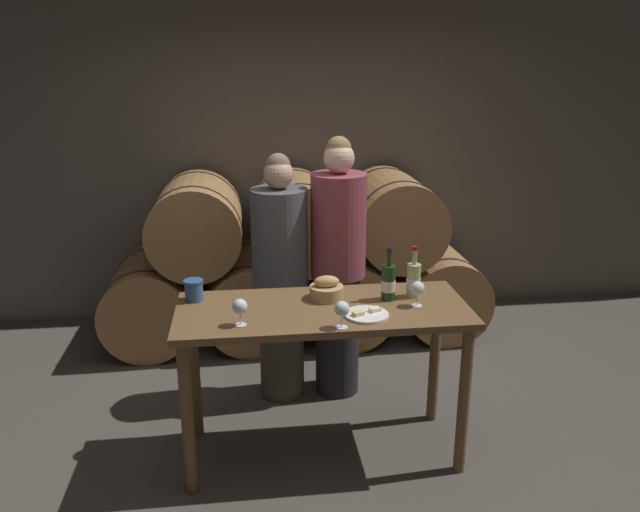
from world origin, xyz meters
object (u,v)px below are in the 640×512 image
object	(u,v)px
person_left	(280,279)
wine_glass_far_left	(240,307)
person_right	(338,269)
blue_crock	(194,289)
wine_bottle_white	(414,280)
wine_glass_left	(342,309)
cheese_plate	(366,314)
wine_glass_center	(418,289)
wine_bottle_red	(388,282)
bread_basket	(327,290)
tasting_table	(323,330)

from	to	relation	value
person_left	wine_glass_far_left	world-z (taller)	person_left
person_right	blue_crock	bearing A→B (deg)	-149.88
wine_bottle_white	wine_glass_left	xyz separation A→B (m)	(-0.46, -0.37, 0.00)
wine_bottle_white	cheese_plate	distance (m)	0.41
person_right	wine_glass_center	bearing A→B (deg)	-66.76
wine_bottle_red	wine_bottle_white	xyz separation A→B (m)	(0.15, 0.03, -0.00)
person_left	wine_glass_left	size ratio (longest dim) A/B	11.62
person_right	wine_glass_left	bearing A→B (deg)	-97.50
wine_bottle_white	bread_basket	size ratio (longest dim) A/B	1.56
wine_glass_center	tasting_table	bearing A→B (deg)	175.06
bread_basket	wine_bottle_red	bearing A→B (deg)	-9.36
bread_basket	cheese_plate	world-z (taller)	bread_basket
blue_crock	person_left	bearing A→B (deg)	45.25
wine_bottle_red	wine_bottle_white	world-z (taller)	wine_bottle_red
wine_bottle_red	wine_glass_far_left	bearing A→B (deg)	-162.87
person_right	wine_bottle_red	bearing A→B (deg)	-73.64
bread_basket	wine_glass_left	distance (m)	0.40
wine_bottle_white	wine_glass_center	world-z (taller)	wine_bottle_white
person_left	wine_bottle_white	bearing A→B (deg)	-40.37
blue_crock	wine_glass_center	xyz separation A→B (m)	(1.21, -0.23, 0.03)
wine_bottle_white	wine_glass_far_left	size ratio (longest dim) A/B	2.09
wine_bottle_white	bread_basket	distance (m)	0.49
person_right	wine_glass_center	xyz separation A→B (m)	(0.32, -0.75, 0.13)
person_right	blue_crock	world-z (taller)	person_right
wine_bottle_red	wine_glass_center	size ratio (longest dim) A/B	2.14
bread_basket	wine_glass_far_left	world-z (taller)	wine_glass_far_left
wine_glass_far_left	wine_glass_center	world-z (taller)	same
person_right	wine_glass_center	distance (m)	0.82
person_left	bread_basket	xyz separation A→B (m)	(0.22, -0.58, 0.13)
wine_bottle_white	cheese_plate	world-z (taller)	wine_bottle_white
tasting_table	wine_bottle_white	size ratio (longest dim) A/B	5.35
bread_basket	wine_bottle_white	bearing A→B (deg)	-3.39
blue_crock	cheese_plate	size ratio (longest dim) A/B	0.51
wine_bottle_white	blue_crock	bearing A→B (deg)	175.68
bread_basket	cheese_plate	size ratio (longest dim) A/B	0.81
cheese_plate	wine_glass_left	bearing A→B (deg)	-139.15
tasting_table	person_right	size ratio (longest dim) A/B	0.91
person_right	wine_glass_far_left	size ratio (longest dim) A/B	12.31
wine_bottle_red	wine_bottle_white	size ratio (longest dim) A/B	1.02
tasting_table	person_right	bearing A→B (deg)	74.98
person_right	wine_bottle_red	distance (m)	0.67
wine_bottle_red	wine_glass_left	distance (m)	0.47
blue_crock	bread_basket	distance (m)	0.74
tasting_table	wine_bottle_white	world-z (taller)	wine_bottle_white
tasting_table	wine_bottle_red	bearing A→B (deg)	10.51
cheese_plate	blue_crock	bearing A→B (deg)	159.88
wine_glass_left	wine_glass_center	size ratio (longest dim) A/B	1.00
wine_bottle_white	cheese_plate	size ratio (longest dim) A/B	1.27
wine_glass_far_left	bread_basket	bearing A→B (deg)	32.71
wine_glass_far_left	wine_glass_center	distance (m)	0.96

